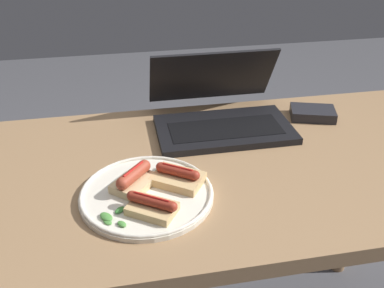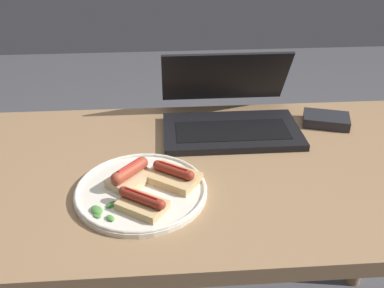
{
  "view_description": "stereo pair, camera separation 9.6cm",
  "coord_description": "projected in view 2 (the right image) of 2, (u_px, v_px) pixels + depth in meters",
  "views": [
    {
      "loc": [
        -0.22,
        -0.81,
        1.25
      ],
      "look_at": [
        -0.07,
        0.0,
        0.77
      ],
      "focal_mm": 40.0,
      "sensor_mm": 36.0,
      "label": 1
    },
    {
      "loc": [
        -0.13,
        -0.83,
        1.25
      ],
      "look_at": [
        -0.07,
        0.0,
        0.77
      ],
      "focal_mm": 40.0,
      "sensor_mm": 36.0,
      "label": 2
    }
  ],
  "objects": [
    {
      "name": "desk",
      "position": [
        220.0,
        197.0,
        1.04
      ],
      "size": [
        1.25,
        0.64,
        0.71
      ],
      "color": "#93704C",
      "rests_on": "ground_plane"
    },
    {
      "name": "laptop",
      "position": [
        230.0,
        115.0,
        1.14
      ],
      "size": [
        0.35,
        0.3,
        0.19
      ],
      "color": "black",
      "rests_on": "desk"
    },
    {
      "name": "plate",
      "position": [
        141.0,
        190.0,
        0.9
      ],
      "size": [
        0.28,
        0.28,
        0.02
      ],
      "color": "silver",
      "rests_on": "desk"
    },
    {
      "name": "sausage_toast_left",
      "position": [
        130.0,
        175.0,
        0.91
      ],
      "size": [
        0.11,
        0.11,
        0.05
      ],
      "rotation": [
        0.0,
        0.0,
        3.99
      ],
      "color": "#D6B784",
      "rests_on": "plate"
    },
    {
      "name": "sausage_toast_middle",
      "position": [
        142.0,
        203.0,
        0.83
      ],
      "size": [
        0.11,
        0.1,
        0.04
      ],
      "rotation": [
        0.0,
        0.0,
        2.55
      ],
      "color": "tan",
      "rests_on": "plate"
    },
    {
      "name": "sausage_toast_right",
      "position": [
        174.0,
        176.0,
        0.92
      ],
      "size": [
        0.13,
        0.12,
        0.04
      ],
      "rotation": [
        0.0,
        0.0,
        5.68
      ],
      "color": "tan",
      "rests_on": "plate"
    },
    {
      "name": "salad_pile",
      "position": [
        110.0,
        208.0,
        0.84
      ],
      "size": [
        0.08,
        0.07,
        0.01
      ],
      "color": "#4C8E3D",
      "rests_on": "plate"
    },
    {
      "name": "external_drive",
      "position": [
        326.0,
        120.0,
        1.17
      ],
      "size": [
        0.14,
        0.11,
        0.03
      ],
      "rotation": [
        0.0,
        0.0,
        -0.3
      ],
      "color": "#232328",
      "rests_on": "desk"
    }
  ]
}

